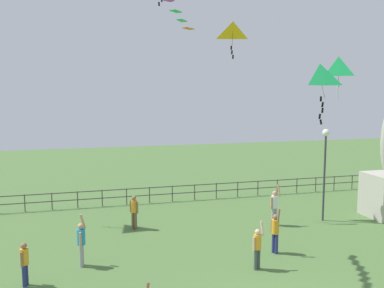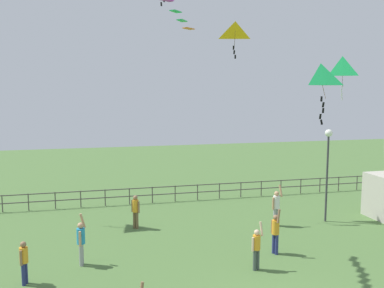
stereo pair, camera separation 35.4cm
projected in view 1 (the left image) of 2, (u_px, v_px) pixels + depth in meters
lamppost at (325, 155)px, 20.66m from camera, size 0.36×0.36×4.62m
person_0 at (257, 246)px, 15.14m from camera, size 0.48×0.28×1.77m
person_2 at (81, 241)px, 15.41m from camera, size 0.35×0.50×1.92m
person_3 at (275, 230)px, 16.66m from camera, size 0.30×0.50×1.88m
person_4 at (25, 261)px, 13.82m from camera, size 0.28×0.43×1.49m
person_5 at (275, 205)px, 20.18m from camera, size 0.55×0.32×2.00m
person_6 at (134, 210)px, 19.65m from camera, size 0.36×0.38×1.60m
kite_1 at (233, 32)px, 20.81m from camera, size 1.23×0.78×1.77m
kite_2 at (320, 79)px, 16.06m from camera, size 1.04×0.83×2.26m
kite_4 at (338, 68)px, 23.35m from camera, size 1.25×0.92×2.40m
waterfront_railing at (173, 191)px, 24.66m from camera, size 36.01×0.06×0.95m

